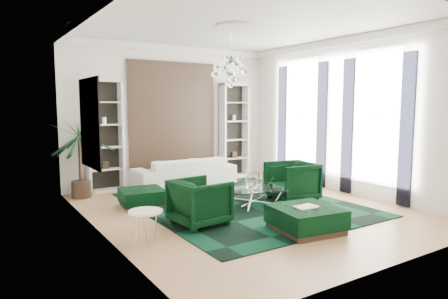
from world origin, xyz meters
TOP-DOWN VIEW (x-y plane):
  - floor at (0.00, 0.00)m, footprint 6.00×7.00m
  - ceiling at (0.00, 0.00)m, footprint 6.00×7.00m
  - wall_back at (0.00, 3.51)m, footprint 6.00×0.02m
  - wall_front at (0.00, -3.51)m, footprint 6.00×0.02m
  - wall_left at (-3.01, 0.00)m, footprint 0.02×7.00m
  - wall_right at (3.01, 0.00)m, footprint 0.02×7.00m
  - crown_molding at (0.00, 0.00)m, footprint 6.00×7.00m
  - ceiling_medallion at (0.00, 0.30)m, footprint 0.90×0.90m
  - tapestry at (0.00, 3.46)m, footprint 2.50×0.06m
  - shelving_left at (-1.95, 3.31)m, footprint 0.90×0.38m
  - shelving_right at (1.95, 3.31)m, footprint 0.90×0.38m
  - painting at (-2.97, 0.60)m, footprint 0.04×1.30m
  - window_near at (2.99, -0.90)m, footprint 0.03×1.10m
  - curtain_near_a at (2.96, -1.68)m, footprint 0.07×0.30m
  - curtain_near_b at (2.96, -0.12)m, footprint 0.07×0.30m
  - window_far at (2.99, 1.50)m, footprint 0.03×1.10m
  - curtain_far_a at (2.96, 0.72)m, footprint 0.07×0.30m
  - curtain_far_b at (2.96, 2.28)m, footprint 0.07×0.30m
  - rug at (0.15, 0.35)m, footprint 4.20×5.00m
  - sofa at (-0.02, 2.74)m, footprint 2.69×1.11m
  - armchair_left at (-1.35, -0.46)m, footprint 1.02×0.99m
  - armchair_right at (1.31, 0.03)m, footprint 1.11×1.08m
  - coffee_table at (0.37, 0.21)m, footprint 1.43×1.43m
  - ottoman_side at (-1.77, 1.32)m, footprint 0.98×0.98m
  - ottoman_front at (0.01, -1.77)m, footprint 1.20×1.20m
  - book at (0.01, -1.77)m, footprint 0.42×0.28m
  - side_table at (-2.55, -0.87)m, footprint 0.54×0.54m
  - palm at (-2.65, 2.94)m, footprint 1.92×1.92m
  - chandelier at (-0.17, 0.31)m, footprint 0.96×0.96m
  - table_plant at (0.66, -0.03)m, footprint 0.14×0.11m

SIDE VIEW (x-z plane):
  - floor at x=0.00m, z-range -0.02..0.00m
  - rug at x=0.15m, z-range 0.00..0.02m
  - ottoman_side at x=-1.77m, z-range 0.00..0.39m
  - coffee_table at x=0.37m, z-range 0.00..0.39m
  - ottoman_front at x=0.01m, z-range 0.00..0.42m
  - side_table at x=-2.55m, z-range 0.00..0.52m
  - sofa at x=-0.02m, z-range 0.00..0.78m
  - armchair_left at x=-1.35m, z-range 0.00..0.85m
  - book at x=0.01m, z-range 0.42..0.45m
  - armchair_right at x=1.31m, z-range 0.00..0.90m
  - table_plant at x=0.66m, z-range 0.39..0.63m
  - palm at x=-2.65m, z-range 0.00..2.39m
  - shelving_left at x=-1.95m, z-range 0.00..2.80m
  - shelving_right at x=1.95m, z-range 0.00..2.80m
  - curtain_near_a at x=2.96m, z-range 0.02..3.27m
  - curtain_near_b at x=2.96m, z-range 0.02..3.27m
  - curtain_far_a at x=2.96m, z-range 0.02..3.27m
  - curtain_far_b at x=2.96m, z-range 0.02..3.27m
  - painting at x=-2.97m, z-range 1.05..2.65m
  - wall_back at x=0.00m, z-range 0.00..3.80m
  - wall_front at x=0.00m, z-range 0.00..3.80m
  - wall_left at x=-3.01m, z-range 0.00..3.80m
  - wall_right at x=3.01m, z-range 0.00..3.80m
  - tapestry at x=0.00m, z-range 0.50..3.30m
  - window_near at x=2.99m, z-range 0.45..3.35m
  - window_far at x=2.99m, z-range 0.45..3.35m
  - chandelier at x=-0.17m, z-range 2.51..3.19m
  - crown_molding at x=0.00m, z-range 3.61..3.79m
  - ceiling_medallion at x=0.00m, z-range 3.75..3.79m
  - ceiling at x=0.00m, z-range 3.80..3.82m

